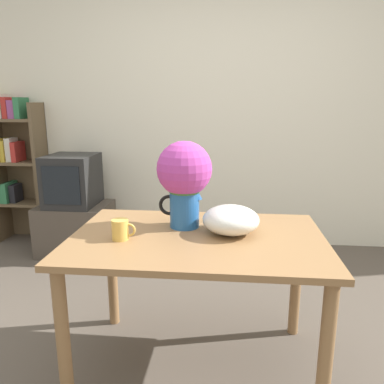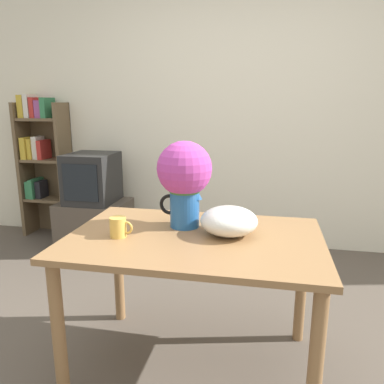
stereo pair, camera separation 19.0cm
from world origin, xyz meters
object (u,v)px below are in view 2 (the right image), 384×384
Objects in this scene: white_bowl at (229,221)px; tv_set at (92,178)px; flower_vase at (184,177)px; coffee_mug at (119,227)px.

tv_set is at bearing 135.42° from white_bowl.
tv_set is at bearing 131.76° from flower_vase.
coffee_mug is 0.41× the size of white_bowl.
flower_vase is 0.97× the size of tv_set.
flower_vase is at bearing 38.06° from coffee_mug.
coffee_mug is 0.25× the size of tv_set.
tv_set is at bearing 120.29° from coffee_mug.
flower_vase reaches higher than white_bowl.
coffee_mug is at bearing -141.94° from flower_vase.
white_bowl is 1.97m from tv_set.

